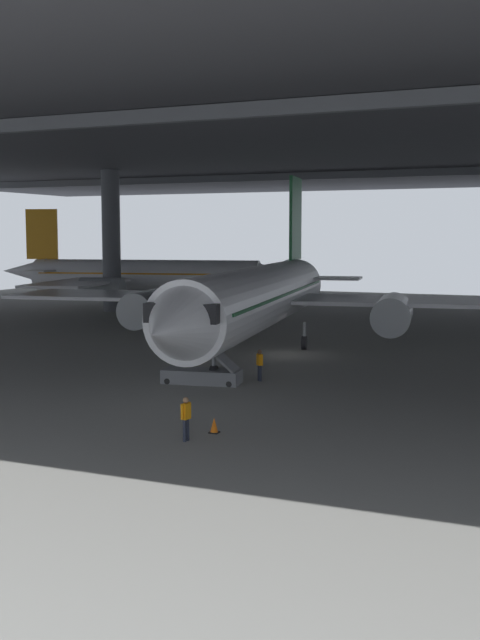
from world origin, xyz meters
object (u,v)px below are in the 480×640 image
Objects in this scene: crew_worker_by_stairs at (260,363)px; airplane_distant at (140,275)px; boarding_stairs at (201,369)px; crew_worker_near_nose at (186,416)px; traffic_cone_orange at (214,425)px; airplane_main at (259,298)px.

airplane_distant is at bearing 128.13° from crew_worker_by_stairs.
boarding_stairs reaches higher than crew_worker_near_nose.
crew_worker_by_stairs is 2.72× the size of traffic_cone_orange.
airplane_distant reaches higher than traffic_cone_orange.
boarding_stairs is 0.15× the size of airplane_distant.
airplane_main is 11.03m from boarding_stairs.
crew_worker_by_stairs is (2.54, 1.71, 0.19)m from boarding_stairs.
airplane_distant is 54.75m from traffic_cone_orange.
boarding_stairs is (1.07, -10.62, -2.80)m from airplane_main.
airplane_main is at bearing -47.57° from airplane_distant.
airplane_distant is at bearing 124.21° from boarding_stairs.
airplane_distant is 53.15× the size of traffic_cone_orange.
crew_worker_by_stairs is at bearing 102.54° from traffic_cone_orange.
airplane_main reaches higher than traffic_cone_orange.
airplane_main is 23.60× the size of crew_worker_by_stairs.
airplane_main is 35.54m from airplane_distant.
airplane_main is 1.21× the size of airplane_distant.
airplane_main is at bearing 112.05° from crew_worker_by_stairs.
airplane_main reaches higher than boarding_stairs.
boarding_stairs is at bearing -55.79° from airplane_distant.
crew_worker_by_stairs is 44.73m from airplane_distant.
airplane_distant reaches higher than crew_worker_by_stairs.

